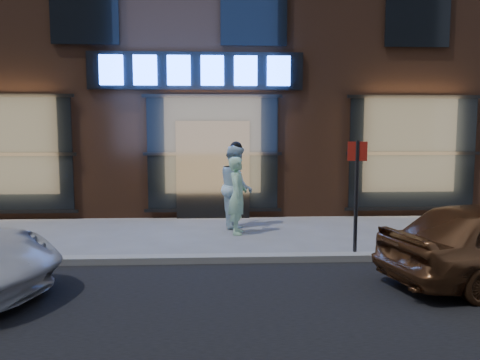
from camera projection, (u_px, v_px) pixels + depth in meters
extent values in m
plane|color=slate|center=(211.00, 262.00, 7.74)|extent=(90.00, 90.00, 0.00)
cube|color=gray|center=(211.00, 259.00, 7.74)|extent=(60.00, 0.25, 0.12)
cube|color=#54301E|center=(214.00, 42.00, 15.15)|extent=(30.00, 8.00, 10.00)
cube|color=black|center=(196.00, 71.00, 11.26)|extent=(5.20, 0.06, 0.90)
cube|color=black|center=(213.00, 170.00, 11.51)|extent=(1.80, 0.10, 2.40)
cube|color=#FFBF72|center=(6.00, 154.00, 11.29)|extent=(3.00, 0.04, 2.60)
cube|color=black|center=(5.00, 154.00, 11.25)|extent=(3.20, 0.06, 2.80)
cube|color=#FFBF72|center=(213.00, 154.00, 11.52)|extent=(3.00, 0.04, 2.60)
cube|color=black|center=(213.00, 154.00, 11.48)|extent=(3.20, 0.06, 2.80)
cube|color=#FFBF72|center=(412.00, 153.00, 11.75)|extent=(3.00, 0.04, 2.60)
cube|color=black|center=(412.00, 153.00, 11.71)|extent=(3.20, 0.06, 2.80)
cube|color=black|center=(84.00, 9.00, 10.98)|extent=(1.60, 0.06, 1.60)
cube|color=black|center=(254.00, 11.00, 11.16)|extent=(1.60, 0.06, 1.60)
cube|color=black|center=(418.00, 13.00, 11.35)|extent=(1.60, 0.06, 1.60)
cube|color=#2659FF|center=(111.00, 70.00, 11.10)|extent=(0.55, 0.12, 0.70)
cube|color=#2659FF|center=(145.00, 70.00, 11.13)|extent=(0.55, 0.12, 0.70)
cube|color=#2659FF|center=(179.00, 70.00, 11.17)|extent=(0.55, 0.12, 0.70)
cube|color=#2659FF|center=(212.00, 71.00, 11.21)|extent=(0.55, 0.12, 0.70)
cube|color=#2659FF|center=(246.00, 71.00, 11.24)|extent=(0.55, 0.12, 0.70)
cube|color=#2659FF|center=(279.00, 71.00, 11.28)|extent=(0.55, 0.12, 0.70)
imported|color=#B4ECBD|center=(238.00, 196.00, 9.80)|extent=(0.44, 0.63, 1.63)
imported|color=silver|center=(236.00, 186.00, 10.51)|extent=(0.76, 0.94, 1.84)
cylinder|color=#262628|center=(356.00, 200.00, 7.87)|extent=(0.06, 0.06, 2.01)
cube|color=red|center=(357.00, 151.00, 7.79)|extent=(0.32, 0.08, 0.32)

